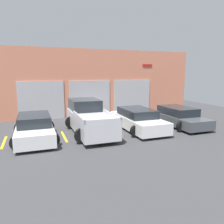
# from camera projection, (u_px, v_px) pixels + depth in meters

# --- Properties ---
(ground_plane) EXTENTS (28.00, 28.00, 0.00)m
(ground_plane) POSITION_uv_depth(u_px,v_px,m) (104.00, 124.00, 14.95)
(ground_plane) COLOR #3D3D3F
(shophouse_building) EXTENTS (17.73, 0.68, 5.29)m
(shophouse_building) POSITION_uv_depth(u_px,v_px,m) (91.00, 84.00, 17.54)
(shophouse_building) COLOR #D17A5B
(shophouse_building) RESTS_ON ground
(pickup_truck) EXTENTS (2.39, 5.01, 1.84)m
(pickup_truck) POSITION_uv_depth(u_px,v_px,m) (89.00, 118.00, 12.60)
(pickup_truck) COLOR silver
(pickup_truck) RESTS_ON ground
(sedan_white) EXTENTS (2.23, 4.54, 1.30)m
(sedan_white) POSITION_uv_depth(u_px,v_px,m) (35.00, 128.00, 11.41)
(sedan_white) COLOR white
(sedan_white) RESTS_ON ground
(sedan_side) EXTENTS (2.26, 4.60, 1.24)m
(sedan_side) POSITION_uv_depth(u_px,v_px,m) (178.00, 117.00, 14.42)
(sedan_side) COLOR #474C51
(sedan_side) RESTS_ON ground
(van_right) EXTENTS (2.30, 4.74, 1.29)m
(van_right) POSITION_uv_depth(u_px,v_px,m) (137.00, 120.00, 13.41)
(van_right) COLOR white
(van_right) RESTS_ON ground
(parking_stripe_far_left) EXTENTS (0.12, 2.20, 0.01)m
(parking_stripe_far_left) POSITION_uv_depth(u_px,v_px,m) (4.00, 142.00, 10.98)
(parking_stripe_far_left) COLOR gold
(parking_stripe_far_left) RESTS_ON ground
(parking_stripe_left) EXTENTS (0.12, 2.20, 0.01)m
(parking_stripe_left) POSITION_uv_depth(u_px,v_px,m) (64.00, 136.00, 11.99)
(parking_stripe_left) COLOR gold
(parking_stripe_left) RESTS_ON ground
(parking_stripe_centre) EXTENTS (0.12, 2.20, 0.01)m
(parking_stripe_centre) POSITION_uv_depth(u_px,v_px,m) (115.00, 131.00, 12.99)
(parking_stripe_centre) COLOR gold
(parking_stripe_centre) RESTS_ON ground
(parking_stripe_right) EXTENTS (0.12, 2.20, 0.01)m
(parking_stripe_right) POSITION_uv_depth(u_px,v_px,m) (158.00, 127.00, 13.99)
(parking_stripe_right) COLOR gold
(parking_stripe_right) RESTS_ON ground
(parking_stripe_far_right) EXTENTS (0.12, 2.20, 0.01)m
(parking_stripe_far_right) POSITION_uv_depth(u_px,v_px,m) (196.00, 124.00, 15.00)
(parking_stripe_far_right) COLOR gold
(parking_stripe_far_right) RESTS_ON ground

